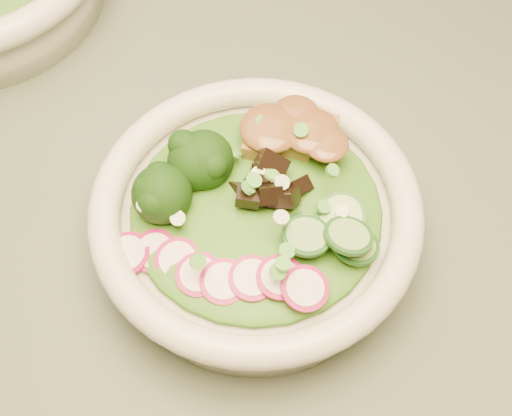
# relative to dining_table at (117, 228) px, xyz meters

# --- Properties ---
(floor) EXTENTS (4.00, 4.00, 0.00)m
(floor) POSITION_rel_dining_table_xyz_m (0.00, 0.00, -0.64)
(floor) COLOR brown
(floor) RESTS_ON ground
(dining_table) EXTENTS (1.20, 0.80, 0.75)m
(dining_table) POSITION_rel_dining_table_xyz_m (0.00, 0.00, 0.00)
(dining_table) COLOR black
(dining_table) RESTS_ON ground
(salad_bowl) EXTENTS (0.24, 0.24, 0.06)m
(salad_bowl) POSITION_rel_dining_table_xyz_m (0.15, -0.04, 0.15)
(salad_bowl) COLOR silver
(salad_bowl) RESTS_ON dining_table
(lettuce_bed) EXTENTS (0.18, 0.18, 0.02)m
(lettuce_bed) POSITION_rel_dining_table_xyz_m (0.15, -0.04, 0.17)
(lettuce_bed) COLOR #2E6214
(lettuce_bed) RESTS_ON salad_bowl
(broccoli_florets) EXTENTS (0.07, 0.06, 0.04)m
(broccoli_florets) POSITION_rel_dining_table_xyz_m (0.10, -0.04, 0.18)
(broccoli_florets) COLOR black
(broccoli_florets) RESTS_ON salad_bowl
(radish_slices) EXTENTS (0.10, 0.04, 0.02)m
(radish_slices) POSITION_rel_dining_table_xyz_m (0.15, -0.10, 0.17)
(radish_slices) COLOR #940B45
(radish_slices) RESTS_ON salad_bowl
(cucumber_slices) EXTENTS (0.06, 0.06, 0.03)m
(cucumber_slices) POSITION_rel_dining_table_xyz_m (0.21, -0.05, 0.18)
(cucumber_slices) COLOR #7FA85D
(cucumber_slices) RESTS_ON salad_bowl
(mushroom_heap) EXTENTS (0.06, 0.06, 0.03)m
(mushroom_heap) POSITION_rel_dining_table_xyz_m (0.15, -0.03, 0.18)
(mushroom_heap) COLOR black
(mushroom_heap) RESTS_ON salad_bowl
(tofu_cubes) EXTENTS (0.08, 0.05, 0.03)m
(tofu_cubes) POSITION_rel_dining_table_xyz_m (0.16, 0.01, 0.18)
(tofu_cubes) COLOR olive
(tofu_cubes) RESTS_ON salad_bowl
(peanut_sauce) EXTENTS (0.06, 0.05, 0.01)m
(peanut_sauce) POSITION_rel_dining_table_xyz_m (0.16, 0.01, 0.19)
(peanut_sauce) COLOR brown
(peanut_sauce) RESTS_ON tofu_cubes
(scallion_garnish) EXTENTS (0.17, 0.17, 0.02)m
(scallion_garnish) POSITION_rel_dining_table_xyz_m (0.15, -0.04, 0.19)
(scallion_garnish) COLOR #58B33F
(scallion_garnish) RESTS_ON salad_bowl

